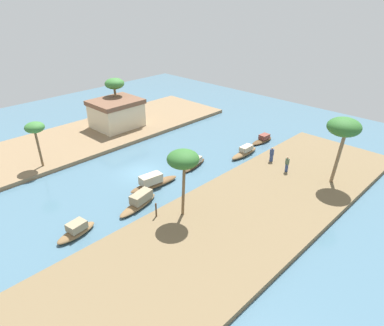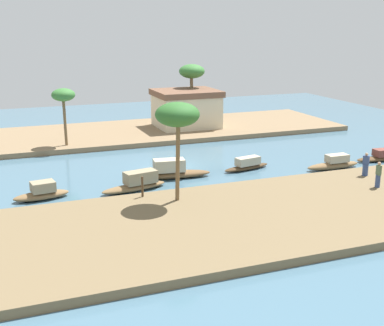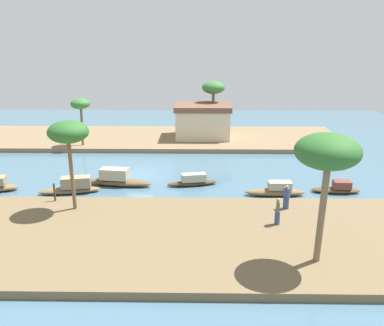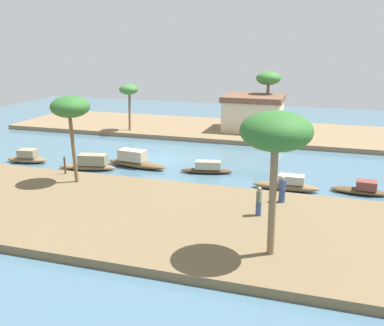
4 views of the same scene
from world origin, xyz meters
name	(u,v)px [view 4 (image 4 of 4)]	position (x,y,z in m)	size (l,w,h in m)	color
river_water	(162,159)	(0.00, 0.00, 0.00)	(68.93, 68.93, 0.00)	#476B7F
riverbank_left	(85,208)	(0.00, -12.79, 0.23)	(43.35, 11.80, 0.46)	brown
riverbank_right	(202,128)	(0.00, 12.79, 0.23)	(43.35, 11.80, 0.46)	#846B4C
sampan_with_red_awning	(27,157)	(-10.38, -4.53, 0.43)	(3.66, 1.68, 1.15)	brown
sampan_open_hull	(207,168)	(4.95, -2.97, 0.39)	(4.15, 1.66, 0.98)	#47331E
sampan_upstream_small	(287,185)	(11.28, -5.18, 0.41)	(4.54, 1.07, 1.11)	brown
sampan_midstream	(90,164)	(-4.25, -4.86, 0.50)	(4.76, 2.01, 1.27)	brown
sampan_with_tall_canopy	(135,161)	(-1.11, -3.08, 0.53)	(5.46, 1.92, 1.41)	brown
sampan_downstream_large	(361,189)	(16.12, -4.45, 0.34)	(3.76, 1.29, 0.95)	brown
person_on_near_bank	(259,203)	(10.24, -11.31, 1.22)	(0.37, 0.40, 1.71)	#33477A
person_by_mooring	(282,191)	(11.27, -8.79, 1.15)	(0.55, 0.55, 1.65)	#33477A
mooring_post	(65,165)	(-4.64, -7.66, 1.10)	(0.14, 0.14, 1.29)	#4C3823
palm_tree_left_near	(70,108)	(-2.85, -9.15, 5.65)	(2.61, 2.61, 5.99)	brown
palm_tree_left_far	(276,133)	(11.49, -15.88, 6.20)	(3.13, 3.13, 6.72)	#7F6647
palm_tree_right_tall	(268,80)	(7.09, 14.29, 5.80)	(2.69, 2.69, 6.24)	#7F6647
palm_tree_right_short	(129,91)	(-6.98, 8.56, 4.74)	(2.02, 2.02, 4.97)	brown
riverside_building	(253,112)	(5.84, 12.66, 2.38)	(6.38, 5.46, 3.77)	beige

